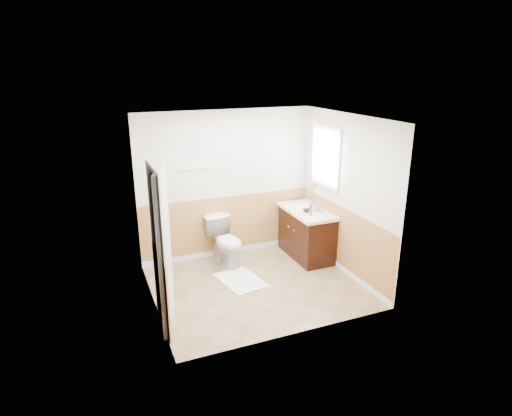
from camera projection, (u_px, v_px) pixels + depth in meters
name	position (u px, v px, depth m)	size (l,w,h in m)	color
floor	(256.00, 286.00, 6.45)	(3.00, 3.00, 0.00)	#8C7051
ceiling	(256.00, 118.00, 5.66)	(3.00, 3.00, 0.00)	white
wall_back	(227.00, 185.00, 7.20)	(3.00, 3.00, 0.00)	silver
wall_front	(299.00, 240.00, 4.91)	(3.00, 3.00, 0.00)	silver
wall_left	(149.00, 221.00, 5.51)	(3.00, 3.00, 0.00)	silver
wall_right	(346.00, 196.00, 6.60)	(3.00, 3.00, 0.00)	silver
wainscot_back	(228.00, 227.00, 7.42)	(3.00, 3.00, 0.00)	#B58348
wainscot_front	(297.00, 297.00, 5.16)	(3.00, 3.00, 0.00)	#B58348
wainscot_left	(154.00, 273.00, 5.75)	(2.60, 2.60, 0.00)	#B58348
wainscot_right	(342.00, 241.00, 6.83)	(2.60, 2.60, 0.00)	#B58348
toilet	(226.00, 242.00, 7.06)	(0.44, 0.77, 0.79)	white
bath_mat	(240.00, 280.00, 6.60)	(0.55, 0.80, 0.02)	white
vanity_cabinet	(307.00, 234.00, 7.35)	(0.55, 1.10, 0.80)	black
vanity_knob_left	(294.00, 231.00, 7.10)	(0.03, 0.03, 0.03)	#B7B6BD
vanity_knob_right	(289.00, 227.00, 7.28)	(0.03, 0.03, 0.03)	#BABAC1
countertop	(307.00, 211.00, 7.21)	(0.60, 1.15, 0.05)	silver
sink_basin	(303.00, 207.00, 7.33)	(0.36, 0.36, 0.02)	white
faucet	(313.00, 202.00, 7.38)	(0.02, 0.02, 0.14)	#B9B9C0
lotion_bottle	(311.00, 209.00, 6.89)	(0.05, 0.05, 0.22)	#BF3152
soap_dispenser	(317.00, 205.00, 7.12)	(0.09, 0.09, 0.19)	gray
hair_dryer_body	(308.00, 210.00, 7.09)	(0.07, 0.07, 0.14)	black
hair_dryer_handle	(307.00, 213.00, 7.05)	(0.03, 0.03, 0.07)	black
mirror_panel	(310.00, 163.00, 7.46)	(0.02, 0.35, 0.90)	silver
window_frame	(326.00, 157.00, 6.94)	(0.04, 0.80, 1.00)	white
window_glass	(327.00, 157.00, 6.95)	(0.01, 0.70, 0.90)	white
door	(165.00, 250.00, 5.23)	(0.05, 0.80, 2.04)	white
door_frame	(158.00, 250.00, 5.20)	(0.02, 0.92, 2.10)	white
door_knob	(165.00, 244.00, 5.56)	(0.06, 0.06, 0.06)	silver
towel_bar	(195.00, 168.00, 6.84)	(0.02, 0.02, 0.62)	silver
tp_holder_bar	(223.00, 218.00, 7.27)	(0.02, 0.02, 0.14)	silver
tp_roll	(223.00, 218.00, 7.27)	(0.11, 0.11, 0.10)	white
tp_sheet	(223.00, 224.00, 7.30)	(0.10, 0.01, 0.16)	white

